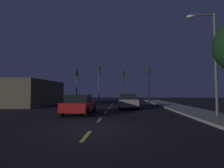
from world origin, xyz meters
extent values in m
plane|color=black|center=(0.00, 7.00, 0.00)|extent=(80.00, 80.00, 0.00)
cube|color=gray|center=(7.50, 7.00, 0.07)|extent=(3.00, 40.00, 0.15)
cube|color=#EACC4C|center=(0.00, -1.20, 0.00)|extent=(0.16, 1.60, 0.01)
cube|color=#EACC4C|center=(0.00, 2.60, 0.00)|extent=(0.16, 1.60, 0.01)
cube|color=#EACC4C|center=(0.00, 6.40, 0.00)|extent=(0.16, 1.60, 0.01)
cube|color=#EACC4C|center=(0.00, 10.20, 0.00)|extent=(0.16, 1.60, 0.01)
cube|color=#EACC4C|center=(0.00, 14.00, 0.00)|extent=(0.16, 1.60, 0.01)
cube|color=#EACC4C|center=(0.00, 17.80, 0.00)|extent=(0.16, 1.60, 0.01)
cube|color=#EACC4C|center=(0.00, 21.60, 0.00)|extent=(0.16, 1.60, 0.01)
cylinder|color=#4C4C51|center=(-5.02, 15.15, 2.44)|extent=(0.14, 0.14, 4.88)
cube|color=black|center=(-5.02, 15.15, 4.43)|extent=(0.32, 0.24, 0.90)
sphere|color=red|center=(-5.02, 14.99, 4.73)|extent=(0.20, 0.20, 0.20)
sphere|color=#3F2D0C|center=(-5.02, 14.99, 4.43)|extent=(0.20, 0.20, 0.20)
sphere|color=#0C3319|center=(-5.02, 14.99, 4.13)|extent=(0.20, 0.20, 0.20)
cylinder|color=#4C4C51|center=(-1.81, 15.15, 2.66)|extent=(0.14, 0.14, 5.32)
cube|color=#382D0C|center=(-1.81, 15.15, 4.87)|extent=(0.32, 0.24, 0.90)
sphere|color=#3F0C0C|center=(-1.81, 14.99, 5.17)|extent=(0.20, 0.20, 0.20)
sphere|color=#3F2D0C|center=(-1.81, 14.99, 4.87)|extent=(0.20, 0.20, 0.20)
sphere|color=#19D84C|center=(-1.81, 14.99, 4.57)|extent=(0.20, 0.20, 0.20)
cylinder|color=#2D2D30|center=(1.56, 15.15, 2.44)|extent=(0.14, 0.14, 4.88)
cube|color=#382D0C|center=(1.56, 15.15, 4.43)|extent=(0.32, 0.24, 0.90)
sphere|color=red|center=(1.56, 14.99, 4.73)|extent=(0.20, 0.20, 0.20)
sphere|color=#3F2D0C|center=(1.56, 14.99, 4.43)|extent=(0.20, 0.20, 0.20)
sphere|color=#0C3319|center=(1.56, 14.99, 4.13)|extent=(0.20, 0.20, 0.20)
cylinder|color=black|center=(5.15, 15.15, 2.62)|extent=(0.14, 0.14, 5.24)
cube|color=#382D0C|center=(5.15, 15.15, 4.79)|extent=(0.32, 0.24, 0.90)
sphere|color=red|center=(5.15, 14.99, 5.09)|extent=(0.20, 0.20, 0.20)
sphere|color=#3F2D0C|center=(5.15, 14.99, 4.79)|extent=(0.20, 0.20, 0.20)
sphere|color=#0C3319|center=(5.15, 14.99, 4.49)|extent=(0.20, 0.20, 0.20)
cube|color=gray|center=(2.01, 9.88, 0.66)|extent=(1.99, 4.00, 0.69)
cube|color=black|center=(2.02, 9.68, 1.29)|extent=(1.71, 1.82, 0.56)
cylinder|color=black|center=(1.09, 11.28, 0.32)|extent=(0.24, 0.65, 0.64)
cylinder|color=black|center=(2.85, 11.33, 0.32)|extent=(0.24, 0.65, 0.64)
cylinder|color=black|center=(1.17, 8.43, 0.32)|extent=(0.24, 0.65, 0.64)
cylinder|color=black|center=(2.93, 8.48, 0.32)|extent=(0.24, 0.65, 0.64)
cube|color=#B21919|center=(-1.91, 5.08, 0.65)|extent=(1.93, 4.02, 0.66)
cube|color=black|center=(-1.91, 4.88, 1.26)|extent=(1.68, 1.82, 0.56)
cylinder|color=black|center=(-2.78, 6.54, 0.32)|extent=(0.23, 0.64, 0.64)
cylinder|color=black|center=(-1.01, 6.52, 0.32)|extent=(0.23, 0.64, 0.64)
cylinder|color=black|center=(-2.81, 3.64, 0.32)|extent=(0.23, 0.64, 0.64)
cylinder|color=black|center=(-1.05, 3.62, 0.32)|extent=(0.23, 0.64, 0.64)
cylinder|color=#4C4C51|center=(7.80, 3.85, 3.60)|extent=(0.18, 0.18, 7.19)
cube|color=#4C4C51|center=(7.01, 3.85, 7.09)|extent=(1.59, 0.10, 0.10)
ellipsoid|color=silver|center=(6.21, 3.85, 6.99)|extent=(0.56, 0.36, 0.24)
cube|color=brown|center=(-10.04, 13.46, 1.63)|extent=(4.08, 9.53, 3.25)
camera|label=1|loc=(1.41, -7.63, 1.72)|focal=26.25mm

